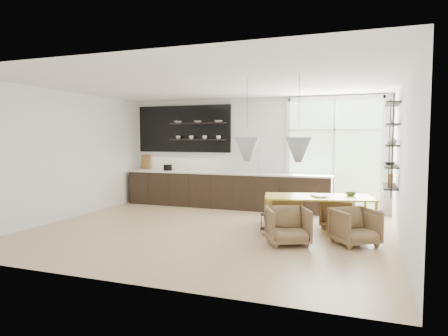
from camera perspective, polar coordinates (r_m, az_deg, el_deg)
room at (r=8.65m, az=4.00°, el=1.75°), size 7.02×6.01×2.91m
kitchen_run at (r=10.63m, az=-0.26°, el=-2.43°), size 5.54×0.69×2.75m
right_shelving at (r=8.39m, az=22.73°, el=2.64°), size 0.26×1.22×1.90m
dining_table at (r=7.85m, az=13.35°, el=-4.31°), size 2.18×1.37×0.74m
armchair_back_left at (r=8.69m, az=8.40°, el=-5.95°), size 0.89×0.90×0.61m
armchair_back_right at (r=8.63m, az=15.90°, el=-6.17°), size 0.67×0.69×0.61m
armchair_front_left at (r=7.09m, az=9.11°, el=-8.17°), size 0.92×0.93×0.64m
armchair_front_right at (r=7.32m, az=18.19°, el=-7.97°), size 0.96×0.96×0.63m
wire_stool at (r=7.74m, az=6.31°, el=-7.56°), size 0.32×0.32×0.40m
table_book at (r=7.74m, az=12.61°, el=-3.92°), size 0.37×0.40×0.03m
table_bowl at (r=8.10m, az=17.64°, el=-3.54°), size 0.27×0.27×0.06m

